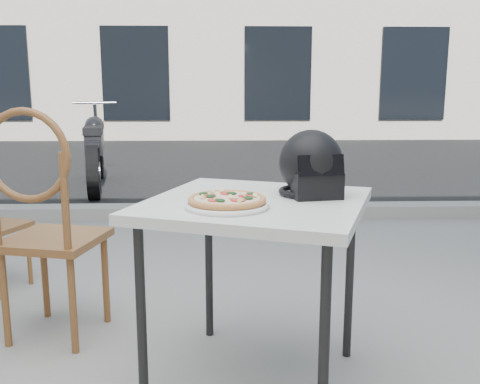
{
  "coord_description": "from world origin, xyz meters",
  "views": [
    {
      "loc": [
        0.36,
        -2.11,
        1.24
      ],
      "look_at": [
        0.42,
        -0.1,
        0.85
      ],
      "focal_mm": 40.0,
      "sensor_mm": 36.0,
      "label": 1
    }
  ],
  "objects_px": {
    "helmet": "(312,167)",
    "motorcycle": "(95,151)",
    "pizza": "(227,199)",
    "cafe_chair_main": "(43,215)",
    "cafe_table_main": "(256,217)",
    "plate": "(227,205)"
  },
  "relations": [
    {
      "from": "plate",
      "to": "pizza",
      "type": "bearing_deg",
      "value": 76.75
    },
    {
      "from": "pizza",
      "to": "motorcycle",
      "type": "xyz_separation_m",
      "value": [
        -1.62,
        4.81,
        -0.36
      ]
    },
    {
      "from": "helmet",
      "to": "cafe_chair_main",
      "type": "relative_size",
      "value": 0.28
    },
    {
      "from": "pizza",
      "to": "plate",
      "type": "bearing_deg",
      "value": -103.25
    },
    {
      "from": "plate",
      "to": "helmet",
      "type": "relative_size",
      "value": 1.11
    },
    {
      "from": "pizza",
      "to": "motorcycle",
      "type": "height_order",
      "value": "motorcycle"
    },
    {
      "from": "helmet",
      "to": "motorcycle",
      "type": "height_order",
      "value": "motorcycle"
    },
    {
      "from": "plate",
      "to": "cafe_chair_main",
      "type": "relative_size",
      "value": 0.31
    },
    {
      "from": "cafe_chair_main",
      "to": "pizza",
      "type": "bearing_deg",
      "value": 160.36
    },
    {
      "from": "cafe_table_main",
      "to": "plate",
      "type": "relative_size",
      "value": 3.03
    },
    {
      "from": "cafe_table_main",
      "to": "motorcycle",
      "type": "xyz_separation_m",
      "value": [
        -1.74,
        4.66,
        -0.25
      ]
    },
    {
      "from": "cafe_table_main",
      "to": "cafe_chair_main",
      "type": "xyz_separation_m",
      "value": [
        -0.99,
        0.41,
        -0.08
      ]
    },
    {
      "from": "helmet",
      "to": "motorcycle",
      "type": "xyz_separation_m",
      "value": [
        -1.97,
        4.58,
        -0.45
      ]
    },
    {
      "from": "cafe_table_main",
      "to": "plate",
      "type": "distance_m",
      "value": 0.21
    },
    {
      "from": "cafe_table_main",
      "to": "motorcycle",
      "type": "height_order",
      "value": "motorcycle"
    },
    {
      "from": "cafe_chair_main",
      "to": "motorcycle",
      "type": "bearing_deg",
      "value": -67.24
    },
    {
      "from": "plate",
      "to": "cafe_chair_main",
      "type": "bearing_deg",
      "value": 147.52
    },
    {
      "from": "helmet",
      "to": "cafe_chair_main",
      "type": "height_order",
      "value": "cafe_chair_main"
    },
    {
      "from": "helmet",
      "to": "pizza",
      "type": "bearing_deg",
      "value": -157.22
    },
    {
      "from": "pizza",
      "to": "helmet",
      "type": "height_order",
      "value": "helmet"
    },
    {
      "from": "plate",
      "to": "cafe_table_main",
      "type": "bearing_deg",
      "value": 51.45
    },
    {
      "from": "cafe_chair_main",
      "to": "motorcycle",
      "type": "xyz_separation_m",
      "value": [
        -0.74,
        4.25,
        -0.17
      ]
    }
  ]
}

